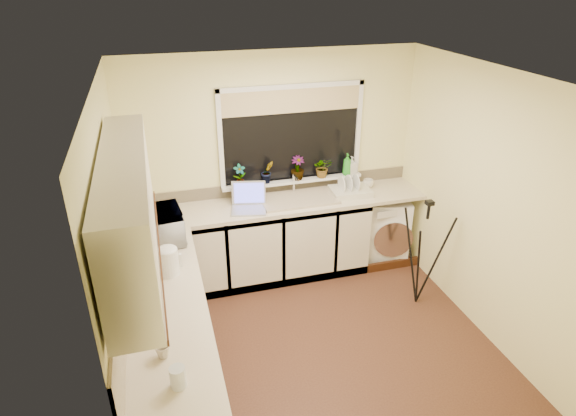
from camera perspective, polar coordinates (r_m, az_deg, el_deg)
The scene contains 34 objects.
floor at distance 4.80m, azimuth 3.12°, elevation -15.13°, with size 3.20×3.20×0.00m, color brown.
ceiling at distance 3.68m, azimuth 4.07°, elevation 14.91°, with size 3.20×3.20×0.00m, color white.
wall_back at distance 5.41m, azimuth -1.71°, elevation 5.12°, with size 3.20×3.20×0.00m, color #FFF7AA.
wall_front at distance 2.98m, azimuth 13.40°, elevation -15.36°, with size 3.20×3.20×0.00m, color #FFF7AA.
wall_left at distance 3.92m, azimuth -19.20°, elevation -5.07°, with size 3.00×3.00×0.00m, color #FFF7AA.
wall_right at distance 4.83m, azimuth 21.78°, elevation 0.49°, with size 3.00×3.00×0.00m, color #FFF7AA.
base_cabinet_back at distance 5.42m, azimuth -4.14°, elevation -4.21°, with size 2.55×0.60×0.86m, color silver.
base_cabinet_left at distance 4.13m, azimuth -13.34°, elevation -16.20°, with size 0.54×2.40×0.86m, color silver.
worktop_back at distance 5.28m, azimuth -0.85°, elevation 0.50°, with size 3.20×0.60×0.04m, color beige.
worktop_left at distance 3.84m, azimuth -14.04°, elevation -11.21°, with size 0.60×2.40×0.04m, color beige.
upper_cabinet at distance 3.25m, azimuth -18.07°, elevation -0.04°, with size 0.28×1.90×0.70m, color silver.
splashback_left at distance 3.72m, azimuth -18.91°, elevation -8.69°, with size 0.02×2.40×0.45m, color beige.
splashback_back at distance 5.49m, azimuth -1.64°, elevation 2.60°, with size 3.20×0.02×0.14m, color beige.
window_glass at distance 5.33m, azimuth 0.39°, elevation 8.54°, with size 1.50×0.02×1.00m, color black.
window_blind at distance 5.21m, azimuth 0.48°, elevation 12.40°, with size 1.50×0.02×0.25m, color tan.
windowsill at distance 5.46m, azimuth 0.54°, elevation 3.22°, with size 1.60×0.14×0.03m, color white.
sink at distance 5.31m, azimuth 1.23°, elevation 1.08°, with size 0.82×0.46×0.03m, color tan.
faucet at distance 5.42m, azimuth 0.69°, elevation 2.87°, with size 0.03×0.03×0.24m, color silver.
washing_machine at distance 5.95m, azimuth 10.99°, elevation -2.18°, with size 0.55×0.53×0.77m, color white.
laptop at distance 5.12m, azimuth -4.61°, elevation 0.70°, with size 0.42×0.40×0.26m.
kettle at distance 4.12m, azimuth -13.82°, elevation -6.14°, with size 0.17×0.17×0.22m, color white.
dish_rack at distance 5.49m, azimuth 7.27°, elevation 1.95°, with size 0.43×0.33×0.07m, color beige.
tripod at distance 5.11m, azimuth 15.44°, elevation -5.17°, with size 0.58×0.58×1.18m, color black, non-canonical shape.
glass_jug at distance 3.15m, azimuth -12.75°, elevation -18.73°, with size 0.10×0.10×0.14m, color silver.
steel_jar at distance 3.61m, azimuth -15.00°, elevation -12.70°, with size 0.08×0.08×0.10m, color silver.
microwave at distance 4.64m, azimuth -14.34°, elevation -2.01°, with size 0.50×0.34×0.28m, color white.
plant_a at distance 5.26m, azimuth -5.65°, elevation 3.80°, with size 0.13×0.09×0.25m, color #999999.
plant_b at distance 5.33m, azimuth -2.43°, elevation 4.24°, with size 0.14×0.11×0.25m, color #999999.
plant_c at distance 5.42m, azimuth 1.12°, elevation 4.70°, with size 0.15×0.15×0.27m, color #999999.
plant_d at distance 5.49m, azimuth 4.07°, elevation 4.76°, with size 0.21×0.18×0.23m, color #999999.
soap_bottle_green at distance 5.58m, azimuth 6.92°, elevation 5.08°, with size 0.10×0.10×0.25m, color green.
soap_bottle_clear at distance 5.63m, azimuth 7.45°, elevation 4.99°, with size 0.09×0.09×0.20m, color #999999.
cup_back at distance 5.68m, azimuth 9.35°, elevation 2.84°, with size 0.12×0.12×0.10m, color white.
cup_left at distance 3.38m, azimuth -14.42°, elevation -15.90°, with size 0.10×0.10×0.09m, color beige.
Camera 1 is at (-1.23, -3.39, 3.16)m, focal length 30.43 mm.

